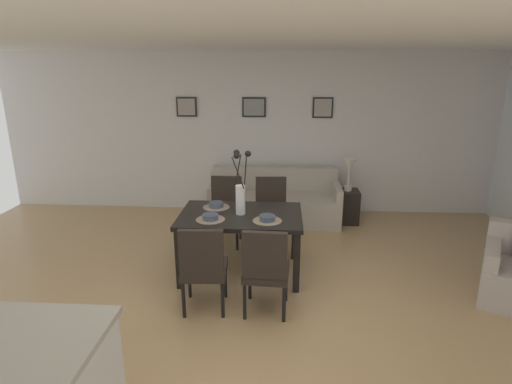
{
  "coord_description": "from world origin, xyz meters",
  "views": [
    {
      "loc": [
        0.17,
        -3.67,
        2.37
      ],
      "look_at": [
        -0.13,
        1.12,
        0.93
      ],
      "focal_mm": 29.49,
      "sensor_mm": 36.0,
      "label": 1
    }
  ],
  "objects_px": {
    "bowl_near_right": "(216,204)",
    "side_table": "(347,206)",
    "dining_chair_far_right": "(271,208)",
    "centerpiece_vase": "(240,190)",
    "dining_chair_far_left": "(266,267)",
    "framed_picture_right": "(323,108)",
    "bowl_far_left": "(267,218)",
    "sofa": "(275,203)",
    "dining_chair_near_right": "(226,207)",
    "bowl_near_left": "(210,216)",
    "dining_table": "(241,221)",
    "framed_picture_left": "(187,107)",
    "framed_picture_center": "(254,107)",
    "table_lamp": "(349,167)",
    "dining_chair_near_left": "(203,265)"
  },
  "relations": [
    {
      "from": "bowl_near_right",
      "to": "side_table",
      "type": "xyz_separation_m",
      "value": [
        1.81,
        1.57,
        -0.52
      ]
    },
    {
      "from": "dining_chair_far_right",
      "to": "centerpiece_vase",
      "type": "xyz_separation_m",
      "value": [
        -0.32,
        -0.89,
        0.51
      ]
    },
    {
      "from": "dining_chair_far_left",
      "to": "framed_picture_right",
      "type": "bearing_deg",
      "value": 76.3
    },
    {
      "from": "bowl_far_left",
      "to": "framed_picture_right",
      "type": "height_order",
      "value": "framed_picture_right"
    },
    {
      "from": "sofa",
      "to": "side_table",
      "type": "relative_size",
      "value": 3.87
    },
    {
      "from": "dining_chair_near_right",
      "to": "bowl_near_left",
      "type": "distance_m",
      "value": 1.14
    },
    {
      "from": "dining_table",
      "to": "bowl_far_left",
      "type": "height_order",
      "value": "bowl_far_left"
    },
    {
      "from": "dining_chair_far_left",
      "to": "sofa",
      "type": "xyz_separation_m",
      "value": [
        0.04,
        2.7,
        -0.23
      ]
    },
    {
      "from": "dining_chair_far_right",
      "to": "framed_picture_right",
      "type": "distance_m",
      "value": 2.03
    },
    {
      "from": "centerpiece_vase",
      "to": "side_table",
      "type": "bearing_deg",
      "value": 50.14
    },
    {
      "from": "dining_table",
      "to": "sofa",
      "type": "bearing_deg",
      "value": 78.8
    },
    {
      "from": "centerpiece_vase",
      "to": "bowl_far_left",
      "type": "xyz_separation_m",
      "value": [
        0.31,
        -0.21,
        -0.24
      ]
    },
    {
      "from": "framed_picture_left",
      "to": "framed_picture_center",
      "type": "bearing_deg",
      "value": -0.0
    },
    {
      "from": "dining_table",
      "to": "bowl_far_left",
      "type": "xyz_separation_m",
      "value": [
        0.32,
        -0.21,
        0.13
      ]
    },
    {
      "from": "dining_table",
      "to": "framed_picture_right",
      "type": "height_order",
      "value": "framed_picture_right"
    },
    {
      "from": "bowl_near_left",
      "to": "side_table",
      "type": "bearing_deg",
      "value": 47.89
    },
    {
      "from": "table_lamp",
      "to": "framed_picture_left",
      "type": "xyz_separation_m",
      "value": [
        -2.59,
        0.53,
        0.84
      ]
    },
    {
      "from": "centerpiece_vase",
      "to": "sofa",
      "type": "height_order",
      "value": "centerpiece_vase"
    },
    {
      "from": "centerpiece_vase",
      "to": "bowl_near_right",
      "type": "bearing_deg",
      "value": 146.28
    },
    {
      "from": "bowl_far_left",
      "to": "sofa",
      "type": "xyz_separation_m",
      "value": [
        0.05,
        2.05,
        -0.5
      ]
    },
    {
      "from": "dining_table",
      "to": "table_lamp",
      "type": "height_order",
      "value": "table_lamp"
    },
    {
      "from": "dining_chair_far_right",
      "to": "framed_picture_left",
      "type": "bearing_deg",
      "value": 135.08
    },
    {
      "from": "bowl_near_left",
      "to": "framed_picture_left",
      "type": "height_order",
      "value": "framed_picture_left"
    },
    {
      "from": "dining_table",
      "to": "bowl_near_right",
      "type": "height_order",
      "value": "bowl_near_right"
    },
    {
      "from": "centerpiece_vase",
      "to": "sofa",
      "type": "xyz_separation_m",
      "value": [
        0.36,
        1.83,
        -0.74
      ]
    },
    {
      "from": "dining_chair_far_right",
      "to": "sofa",
      "type": "distance_m",
      "value": 0.97
    },
    {
      "from": "bowl_near_right",
      "to": "framed_picture_left",
      "type": "relative_size",
      "value": 0.51
    },
    {
      "from": "bowl_near_right",
      "to": "table_lamp",
      "type": "bearing_deg",
      "value": 41.07
    },
    {
      "from": "framed_picture_center",
      "to": "centerpiece_vase",
      "type": "bearing_deg",
      "value": -89.98
    },
    {
      "from": "dining_chair_far_left",
      "to": "side_table",
      "type": "xyz_separation_m",
      "value": [
        1.17,
        2.65,
        -0.25
      ]
    },
    {
      "from": "centerpiece_vase",
      "to": "dining_table",
      "type": "bearing_deg",
      "value": -124.65
    },
    {
      "from": "bowl_near_right",
      "to": "table_lamp",
      "type": "distance_m",
      "value": 2.4
    },
    {
      "from": "dining_chair_far_left",
      "to": "bowl_near_right",
      "type": "xyz_separation_m",
      "value": [
        -0.64,
        1.08,
        0.27
      ]
    },
    {
      "from": "dining_table",
      "to": "framed_picture_center",
      "type": "relative_size",
      "value": 3.69
    },
    {
      "from": "framed_picture_left",
      "to": "dining_chair_far_left",
      "type": "bearing_deg",
      "value": -65.89
    },
    {
      "from": "bowl_far_left",
      "to": "framed_picture_right",
      "type": "distance_m",
      "value": 2.81
    },
    {
      "from": "centerpiece_vase",
      "to": "framed_picture_center",
      "type": "distance_m",
      "value": 2.42
    },
    {
      "from": "sofa",
      "to": "dining_chair_near_left",
      "type": "bearing_deg",
      "value": -103.55
    },
    {
      "from": "dining_chair_far_left",
      "to": "framed_picture_center",
      "type": "height_order",
      "value": "framed_picture_center"
    },
    {
      "from": "dining_table",
      "to": "dining_chair_near_left",
      "type": "bearing_deg",
      "value": -108.44
    },
    {
      "from": "centerpiece_vase",
      "to": "framed_picture_center",
      "type": "bearing_deg",
      "value": 90.02
    },
    {
      "from": "bowl_far_left",
      "to": "framed_picture_left",
      "type": "bearing_deg",
      "value": 119.23
    },
    {
      "from": "dining_chair_near_right",
      "to": "dining_chair_near_left",
      "type": "bearing_deg",
      "value": -89.58
    },
    {
      "from": "bowl_far_left",
      "to": "table_lamp",
      "type": "relative_size",
      "value": 0.33
    },
    {
      "from": "dining_chair_near_right",
      "to": "bowl_near_left",
      "type": "relative_size",
      "value": 5.41
    },
    {
      "from": "dining_chair_near_right",
      "to": "framed_picture_left",
      "type": "height_order",
      "value": "framed_picture_left"
    },
    {
      "from": "framed_picture_right",
      "to": "dining_table",
      "type": "bearing_deg",
      "value": -115.4
    },
    {
      "from": "bowl_near_right",
      "to": "bowl_far_left",
      "type": "height_order",
      "value": "same"
    },
    {
      "from": "sofa",
      "to": "framed_picture_left",
      "type": "relative_size",
      "value": 6.07
    },
    {
      "from": "table_lamp",
      "to": "side_table",
      "type": "bearing_deg",
      "value": -116.57
    }
  ]
}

